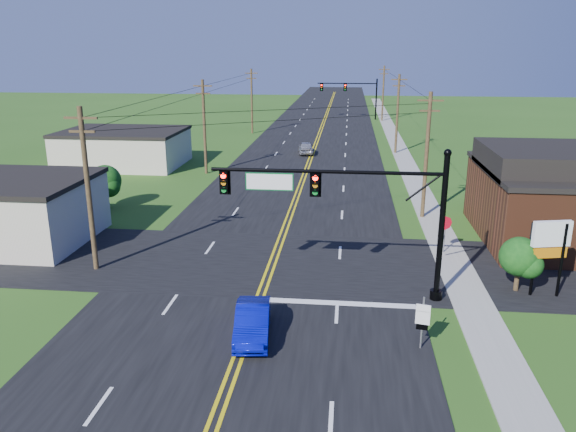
# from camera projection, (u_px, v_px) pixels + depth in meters

# --- Properties ---
(ground) EXTENTS (260.00, 260.00, 0.00)m
(ground) POSITION_uv_depth(u_px,v_px,m) (225.00, 381.00, 20.87)
(ground) COLOR #264D16
(ground) RESTS_ON ground
(road_main) EXTENTS (16.00, 220.00, 0.04)m
(road_main) POSITION_uv_depth(u_px,v_px,m) (313.00, 149.00, 68.45)
(road_main) COLOR black
(road_main) RESTS_ON ground
(road_cross) EXTENTS (70.00, 10.00, 0.04)m
(road_cross) POSITION_uv_depth(u_px,v_px,m) (270.00, 262.00, 32.28)
(road_cross) COLOR black
(road_cross) RESTS_ON ground
(sidewalk) EXTENTS (2.00, 160.00, 0.08)m
(sidewalk) POSITION_uv_depth(u_px,v_px,m) (408.00, 167.00, 57.85)
(sidewalk) COLOR gray
(sidewalk) RESTS_ON ground
(signal_mast_main) EXTENTS (11.30, 0.60, 7.48)m
(signal_mast_main) POSITION_uv_depth(u_px,v_px,m) (347.00, 204.00, 26.66)
(signal_mast_main) COLOR black
(signal_mast_main) RESTS_ON ground
(signal_mast_far) EXTENTS (10.98, 0.60, 7.48)m
(signal_mast_far) POSITION_uv_depth(u_px,v_px,m) (351.00, 92.00, 95.24)
(signal_mast_far) COLOR black
(signal_mast_far) RESTS_ON ground
(cream_bldg_near) EXTENTS (10.20, 8.20, 4.10)m
(cream_bldg_near) POSITION_uv_depth(u_px,v_px,m) (7.00, 210.00, 35.34)
(cream_bldg_near) COLOR beige
(cream_bldg_near) RESTS_ON ground
(cream_bldg_far) EXTENTS (12.20, 9.20, 3.70)m
(cream_bldg_far) POSITION_uv_depth(u_px,v_px,m) (124.00, 148.00, 58.45)
(cream_bldg_far) COLOR beige
(cream_bldg_far) RESTS_ON ground
(utility_pole_left_a) EXTENTS (1.80, 0.28, 9.00)m
(utility_pole_left_a) POSITION_uv_depth(u_px,v_px,m) (88.00, 187.00, 30.00)
(utility_pole_left_a) COLOR #342617
(utility_pole_left_a) RESTS_ON ground
(utility_pole_left_b) EXTENTS (1.80, 0.28, 9.00)m
(utility_pole_left_b) POSITION_uv_depth(u_px,v_px,m) (204.00, 125.00, 53.79)
(utility_pole_left_b) COLOR #342617
(utility_pole_left_b) RESTS_ON ground
(utility_pole_left_c) EXTENTS (1.80, 0.28, 9.00)m
(utility_pole_left_c) POSITION_uv_depth(u_px,v_px,m) (252.00, 100.00, 79.49)
(utility_pole_left_c) COLOR #342617
(utility_pole_left_c) RESTS_ON ground
(utility_pole_right_a) EXTENTS (1.80, 0.28, 9.00)m
(utility_pole_right_a) POSITION_uv_depth(u_px,v_px,m) (427.00, 154.00, 39.44)
(utility_pole_right_a) COLOR #342617
(utility_pole_right_a) RESTS_ON ground
(utility_pole_right_b) EXTENTS (1.80, 0.28, 9.00)m
(utility_pole_right_b) POSITION_uv_depth(u_px,v_px,m) (397.00, 112.00, 64.18)
(utility_pole_right_b) COLOR #342617
(utility_pole_right_b) RESTS_ON ground
(utility_pole_right_c) EXTENTS (1.80, 0.28, 9.00)m
(utility_pole_right_c) POSITION_uv_depth(u_px,v_px,m) (383.00, 92.00, 92.74)
(utility_pole_right_c) COLOR #342617
(utility_pole_right_c) RESTS_ON ground
(tree_right_back) EXTENTS (3.00, 3.00, 4.10)m
(tree_right_back) POSITION_uv_depth(u_px,v_px,m) (500.00, 173.00, 43.22)
(tree_right_back) COLOR #342617
(tree_right_back) RESTS_ON ground
(shrub_corner) EXTENTS (2.00, 2.00, 2.86)m
(shrub_corner) POSITION_uv_depth(u_px,v_px,m) (520.00, 257.00, 28.04)
(shrub_corner) COLOR #342617
(shrub_corner) RESTS_ON ground
(tree_left) EXTENTS (2.40, 2.40, 3.37)m
(tree_left) POSITION_uv_depth(u_px,v_px,m) (105.00, 181.00, 42.62)
(tree_left) COLOR #342617
(tree_left) RESTS_ON ground
(blue_car) EXTENTS (1.87, 4.22, 1.35)m
(blue_car) POSITION_uv_depth(u_px,v_px,m) (253.00, 323.00, 23.84)
(blue_car) COLOR #070EAB
(blue_car) RESTS_ON ground
(distant_car) EXTENTS (2.14, 4.32, 1.41)m
(distant_car) POSITION_uv_depth(u_px,v_px,m) (306.00, 148.00, 64.89)
(distant_car) COLOR #A0A0A4
(distant_car) RESTS_ON ground
(route_sign) EXTENTS (0.58, 0.15, 2.32)m
(route_sign) POSITION_uv_depth(u_px,v_px,m) (423.00, 319.00, 22.68)
(route_sign) COLOR slate
(route_sign) RESTS_ON ground
(stop_sign) EXTENTS (0.79, 0.33, 2.33)m
(stop_sign) POSITION_uv_depth(u_px,v_px,m) (445.00, 227.00, 33.25)
(stop_sign) COLOR slate
(stop_sign) RESTS_ON ground
(pylon_sign) EXTENTS (1.92, 0.67, 3.92)m
(pylon_sign) POSITION_uv_depth(u_px,v_px,m) (551.00, 242.00, 27.15)
(pylon_sign) COLOR black
(pylon_sign) RESTS_ON ground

